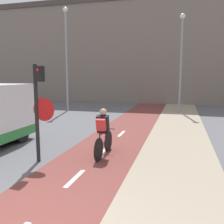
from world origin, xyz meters
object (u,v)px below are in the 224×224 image
street_lamp_far (66,49)px  cyclist_near (103,134)px  traffic_light_pole (39,102)px  street_lamp_sidewalk (181,53)px

street_lamp_far → cyclist_near: bearing=-58.7°
cyclist_near → street_lamp_far: bearing=121.3°
street_lamp_far → traffic_light_pole: bearing=-68.6°
street_lamp_sidewalk → cyclist_near: size_ratio=3.86×
street_lamp_far → street_lamp_sidewalk: 8.00m
traffic_light_pole → street_lamp_sidewalk: 12.42m
street_lamp_sidewalk → cyclist_near: street_lamp_sidewalk is taller
street_lamp_sidewalk → traffic_light_pole: bearing=-108.3°
street_lamp_far → street_lamp_sidewalk: street_lamp_far is taller
street_lamp_far → street_lamp_sidewalk: (7.90, 1.25, -0.35)m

